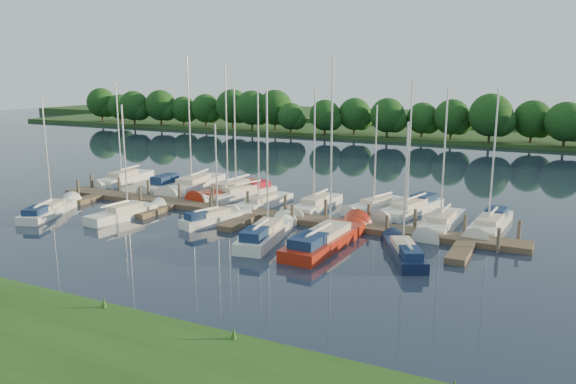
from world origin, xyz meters
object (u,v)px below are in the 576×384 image
at_px(sailboat_n_5, 261,204).
at_px(sailboat_s_2, 214,220).
at_px(dock, 254,216).
at_px(motorboat, 164,186).
at_px(sailboat_n_0, 124,180).

xyz_separation_m(sailboat_n_5, sailboat_s_2, (-0.58, -6.18, 0.06)).
relative_size(dock, motorboat, 6.83).
bearing_deg(dock, sailboat_n_0, 161.46).
bearing_deg(dock, sailboat_s_2, -122.91).
bearing_deg(sailboat_s_2, sailboat_n_0, 171.79).
bearing_deg(sailboat_s_2, sailboat_n_5, 104.68).
xyz_separation_m(motorboat, sailboat_s_2, (11.29, -8.31, -0.03)).
distance_m(dock, sailboat_n_0, 20.09).
height_order(sailboat_n_0, sailboat_s_2, sailboat_n_0).
height_order(dock, sailboat_n_5, sailboat_n_5).
xyz_separation_m(dock, sailboat_n_0, (-19.05, 6.39, 0.09)).
relative_size(dock, sailboat_s_2, 5.10).
height_order(dock, sailboat_n_0, sailboat_n_0).
distance_m(dock, motorboat, 14.22).
bearing_deg(sailboat_s_2, dock, 77.16).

